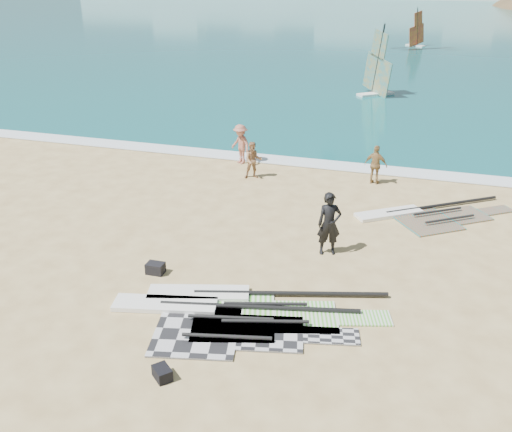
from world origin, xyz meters
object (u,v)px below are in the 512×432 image
(person_wetsuit, at_px, (329,224))
(beachgoer_left, at_px, (253,160))
(gear_bag_far, at_px, (162,373))
(beachgoer_back, at_px, (376,165))
(rig_orange, at_px, (424,215))
(rig_grey, at_px, (211,318))
(beachgoer_mid, at_px, (241,144))
(rig_green, at_px, (246,305))
(gear_bag_near, at_px, (155,268))

(person_wetsuit, bearing_deg, beachgoer_left, 106.03)
(gear_bag_far, bearing_deg, beachgoer_back, 77.60)
(rig_orange, bearing_deg, beachgoer_left, 128.04)
(person_wetsuit, distance_m, beachgoer_back, 6.55)
(rig_grey, xyz_separation_m, beachgoer_back, (2.71, 10.89, 0.73))
(rig_orange, bearing_deg, beachgoer_mid, 119.54)
(rig_orange, height_order, beachgoer_mid, beachgoer_mid)
(rig_green, xyz_separation_m, gear_bag_near, (-2.98, 0.90, 0.11))
(rig_grey, bearing_deg, gear_bag_near, 130.91)
(beachgoer_left, bearing_deg, beachgoer_mid, 101.04)
(gear_bag_near, relative_size, beachgoer_back, 0.31)
(gear_bag_far, distance_m, beachgoer_mid, 14.37)
(rig_grey, distance_m, rig_orange, 9.40)
(rig_grey, xyz_separation_m, gear_bag_far, (-0.19, -2.31, 0.08))
(gear_bag_near, height_order, beachgoer_back, beachgoer_back)
(beachgoer_left, bearing_deg, rig_green, -96.13)
(beachgoer_back, bearing_deg, gear_bag_far, 89.03)
(rig_green, xyz_separation_m, beachgoer_left, (-2.73, 9.25, 0.70))
(gear_bag_near, bearing_deg, rig_grey, -36.11)
(rig_grey, distance_m, gear_bag_far, 2.32)
(gear_bag_far, xyz_separation_m, beachgoer_back, (2.90, 13.20, 0.65))
(rig_orange, xyz_separation_m, person_wetsuit, (-2.69, -3.73, 0.92))
(rig_grey, xyz_separation_m, rig_green, (0.63, 0.82, 0.00))
(person_wetsuit, distance_m, beachgoer_left, 7.05)
(rig_orange, relative_size, beachgoer_mid, 3.13)
(rig_orange, bearing_deg, beachgoer_back, 90.23)
(rig_grey, height_order, beachgoer_mid, beachgoer_mid)
(rig_green, height_order, beachgoer_left, beachgoer_left)
(beachgoer_mid, bearing_deg, person_wetsuit, -20.94)
(gear_bag_near, bearing_deg, rig_green, -16.81)
(rig_grey, height_order, rig_green, same)
(rig_green, relative_size, gear_bag_far, 14.50)
(gear_bag_near, distance_m, person_wetsuit, 5.22)
(rig_green, height_order, beachgoer_back, beachgoer_back)
(rig_orange, relative_size, beachgoer_back, 3.47)
(rig_green, height_order, person_wetsuit, person_wetsuit)
(gear_bag_near, xyz_separation_m, person_wetsuit, (4.41, 2.66, 0.81))
(gear_bag_far, relative_size, beachgoer_back, 0.28)
(gear_bag_near, bearing_deg, gear_bag_far, -61.76)
(rig_orange, xyz_separation_m, gear_bag_near, (-7.10, -6.40, 0.11))
(rig_green, bearing_deg, beachgoer_left, 90.38)
(rig_orange, xyz_separation_m, gear_bag_far, (-4.94, -10.42, 0.08))
(rig_green, xyz_separation_m, beachgoer_back, (2.08, 10.08, 0.73))
(beachgoer_left, bearing_deg, beachgoer_back, -12.86)
(rig_green, height_order, gear_bag_far, gear_bag_far)
(rig_green, relative_size, beachgoer_left, 4.24)
(rig_green, relative_size, beachgoer_back, 4.11)
(rig_green, relative_size, beachgoer_mid, 3.70)
(person_wetsuit, bearing_deg, rig_grey, -135.33)
(gear_bag_far, distance_m, person_wetsuit, 7.10)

